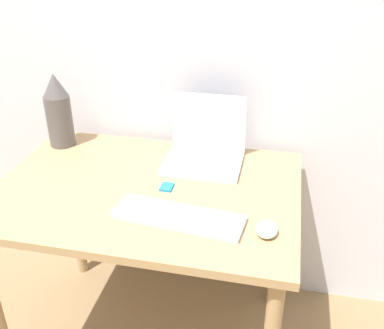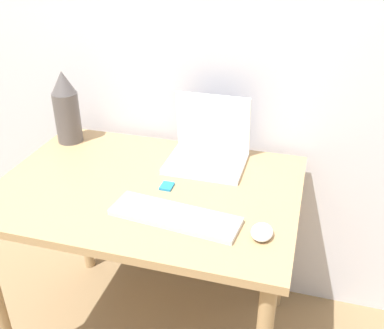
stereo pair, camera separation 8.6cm
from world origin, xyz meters
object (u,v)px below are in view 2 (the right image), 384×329
Objects in this scene: laptop at (208,148)px; keyboard at (175,216)px; mp3_player at (167,186)px; vase at (66,108)px; mouse at (262,232)px.

keyboard is (-0.01, -0.40, -0.05)m from laptop.
laptop is at bearing 68.03° from mp3_player.
keyboard is at bearing -34.78° from vase.
keyboard is 1.40× the size of vase.
mp3_player is (-0.37, 0.19, -0.01)m from mouse.
vase reaches higher than mp3_player.
mouse is at bearing -27.12° from mp3_player.
vase is 0.60m from mp3_player.
mouse is 1.69× the size of mp3_player.
laptop is 0.41m from keyboard.
keyboard is 0.75m from vase.
mouse is at bearing -2.74° from keyboard.
mp3_player is at bearing 116.34° from keyboard.
mp3_player is at bearing -111.97° from laptop.
mouse is 0.41m from mp3_player.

